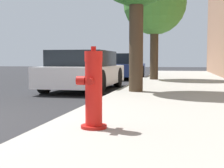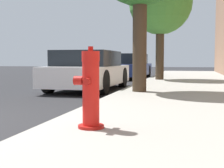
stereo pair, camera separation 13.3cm
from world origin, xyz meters
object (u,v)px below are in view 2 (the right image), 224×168
object	(u,v)px
parked_car_mid	(129,66)
street_tree_far	(160,4)
parked_car_near	(89,71)
fire_hydrant	(91,91)

from	to	relation	value
parked_car_mid	street_tree_far	world-z (taller)	street_tree_far
parked_car_near	parked_car_mid	size ratio (longest dim) A/B	0.92
fire_hydrant	street_tree_far	xyz separation A→B (m)	(-0.08, 9.45, 2.63)
fire_hydrant	parked_car_mid	bearing A→B (deg)	98.77
parked_car_mid	street_tree_far	size ratio (longest dim) A/B	1.00
fire_hydrant	street_tree_far	bearing A→B (deg)	90.48
fire_hydrant	street_tree_far	size ratio (longest dim) A/B	0.22
parked_car_mid	street_tree_far	xyz separation A→B (m)	(1.81, -2.79, 2.60)
parked_car_near	parked_car_mid	world-z (taller)	parked_car_mid
fire_hydrant	parked_car_mid	distance (m)	12.39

